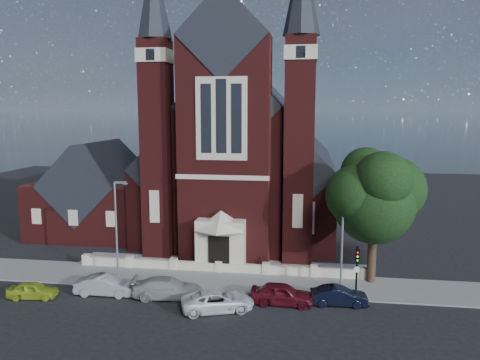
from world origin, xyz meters
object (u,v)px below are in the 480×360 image
object	(u,v)px
church	(245,158)
car_lime_van	(33,290)
traffic_signal	(357,265)
car_navy	(339,296)
street_lamp_left	(117,224)
street_lamp_right	(344,232)
parish_hall	(99,197)
car_white_suv	(218,301)
street_tree	(376,198)
car_dark_red	(282,294)
car_silver_a	(105,285)
car_silver_b	(168,288)

from	to	relation	value
church	car_lime_van	distance (m)	27.97
traffic_signal	car_navy	size ratio (longest dim) A/B	0.99
car_navy	traffic_signal	bearing A→B (deg)	-48.77
street_lamp_left	street_lamp_right	distance (m)	18.00
parish_hall	traffic_signal	distance (m)	31.20
car_white_suv	car_navy	xyz separation A→B (m)	(8.35, 2.13, -0.03)
street_tree	car_white_suv	bearing A→B (deg)	-149.29
traffic_signal	car_dark_red	bearing A→B (deg)	-162.18
parish_hall	street_lamp_right	xyz separation A→B (m)	(26.09, -14.00, 0.59)
parish_hall	street_tree	world-z (taller)	street_tree
car_lime_van	car_dark_red	distance (m)	18.30
street_lamp_left	car_lime_van	world-z (taller)	street_lamp_left
street_lamp_left	car_white_suv	bearing A→B (deg)	-28.20
car_white_suv	car_navy	size ratio (longest dim) A/B	1.24
parish_hall	street_lamp_right	distance (m)	29.62
car_silver_a	car_white_suv	distance (m)	8.98
car_silver_b	street_tree	bearing A→B (deg)	-78.24
car_white_suv	car_navy	distance (m)	8.62
car_white_suv	church	bearing A→B (deg)	-16.10
car_silver_b	car_navy	world-z (taller)	car_silver_b
street_lamp_left	car_silver_b	world-z (taller)	street_lamp_left
traffic_signal	street_lamp_right	bearing A→B (deg)	120.01
parish_hall	car_navy	distance (m)	30.92
car_silver_a	car_dark_red	xyz separation A→B (m)	(13.21, 0.23, 0.04)
car_dark_red	car_silver_b	bearing A→B (deg)	92.50
street_lamp_left	car_silver_b	distance (m)	7.30
car_lime_van	car_white_suv	world-z (taller)	car_white_suv
car_dark_red	parish_hall	bearing A→B (deg)	53.30
street_tree	street_lamp_right	size ratio (longest dim) A/B	1.32
car_white_suv	car_dark_red	distance (m)	4.67
street_lamp_right	car_white_suv	xyz separation A→B (m)	(-8.73, -4.97, -3.90)
street_lamp_right	street_tree	bearing A→B (deg)	34.26
car_navy	car_silver_a	bearing A→B (deg)	89.02
street_lamp_left	traffic_signal	size ratio (longest dim) A/B	2.02
church	car_silver_a	size ratio (longest dim) A/B	7.84
car_lime_van	street_lamp_left	bearing A→B (deg)	-52.13
church	parish_hall	bearing A→B (deg)	-162.84
traffic_signal	car_silver_a	world-z (taller)	traffic_signal
parish_hall	street_lamp_right	size ratio (longest dim) A/B	1.51
street_tree	car_lime_van	xyz separation A→B (m)	(-25.12, -6.60, -6.35)
parish_hall	car_silver_b	bearing A→B (deg)	-52.58
car_lime_van	car_silver_a	world-z (taller)	car_silver_a
church	car_dark_red	distance (m)	24.11
street_tree	traffic_signal	distance (m)	5.70
street_lamp_left	street_lamp_right	bearing A→B (deg)	0.00
car_lime_van	car_silver_b	distance (m)	9.93
car_navy	car_dark_red	bearing A→B (deg)	93.05
parish_hall	traffic_signal	xyz separation A→B (m)	(27.00, -15.57, -1.43)
traffic_signal	street_tree	bearing A→B (deg)	64.05
street_lamp_right	car_silver_a	size ratio (longest dim) A/B	1.82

